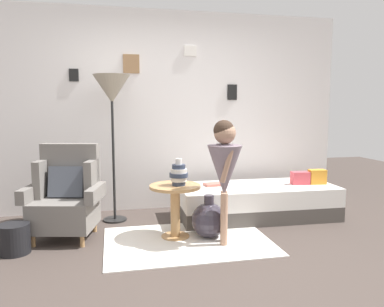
{
  "coord_description": "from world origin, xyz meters",
  "views": [
    {
      "loc": [
        -0.71,
        -3.0,
        1.35
      ],
      "look_at": [
        0.15,
        0.95,
        0.85
      ],
      "focal_mm": 34.85,
      "sensor_mm": 36.0,
      "label": 1
    }
  ],
  "objects_px": {
    "vase_striped": "(179,174)",
    "magazine_basket": "(14,239)",
    "armchair": "(67,196)",
    "demijohn_near": "(209,220)",
    "daybed": "(257,201)",
    "side_table": "(175,201)",
    "book_on_daybed": "(214,184)",
    "floor_lamp": "(112,94)",
    "person_child": "(224,165)"
  },
  "relations": [
    {
      "from": "vase_striped",
      "to": "magazine_basket",
      "type": "distance_m",
      "value": 1.66
    },
    {
      "from": "armchair",
      "to": "magazine_basket",
      "type": "height_order",
      "value": "armchair"
    },
    {
      "from": "vase_striped",
      "to": "demijohn_near",
      "type": "height_order",
      "value": "vase_striped"
    },
    {
      "from": "armchair",
      "to": "vase_striped",
      "type": "xyz_separation_m",
      "value": [
        1.14,
        -0.29,
        0.23
      ]
    },
    {
      "from": "daybed",
      "to": "vase_striped",
      "type": "relative_size",
      "value": 6.95
    },
    {
      "from": "vase_striped",
      "to": "demijohn_near",
      "type": "xyz_separation_m",
      "value": [
        0.31,
        -0.05,
        -0.49
      ]
    },
    {
      "from": "daybed",
      "to": "side_table",
      "type": "height_order",
      "value": "side_table"
    },
    {
      "from": "vase_striped",
      "to": "book_on_daybed",
      "type": "relative_size",
      "value": 1.26
    },
    {
      "from": "vase_striped",
      "to": "magazine_basket",
      "type": "height_order",
      "value": "vase_striped"
    },
    {
      "from": "armchair",
      "to": "book_on_daybed",
      "type": "height_order",
      "value": "armchair"
    },
    {
      "from": "magazine_basket",
      "to": "floor_lamp",
      "type": "bearing_deg",
      "value": 42.59
    },
    {
      "from": "demijohn_near",
      "to": "armchair",
      "type": "bearing_deg",
      "value": 166.78
    },
    {
      "from": "demijohn_near",
      "to": "daybed",
      "type": "bearing_deg",
      "value": 36.95
    },
    {
      "from": "side_table",
      "to": "vase_striped",
      "type": "distance_m",
      "value": 0.28
    },
    {
      "from": "book_on_daybed",
      "to": "floor_lamp",
      "type": "bearing_deg",
      "value": 173.51
    },
    {
      "from": "daybed",
      "to": "book_on_daybed",
      "type": "relative_size",
      "value": 8.73
    },
    {
      "from": "person_child",
      "to": "book_on_daybed",
      "type": "xyz_separation_m",
      "value": [
        0.14,
        0.89,
        -0.38
      ]
    },
    {
      "from": "person_child",
      "to": "floor_lamp",
      "type": "bearing_deg",
      "value": 135.62
    },
    {
      "from": "armchair",
      "to": "side_table",
      "type": "xyz_separation_m",
      "value": [
        1.1,
        -0.27,
        -0.05
      ]
    },
    {
      "from": "side_table",
      "to": "vase_striped",
      "type": "bearing_deg",
      "value": -29.32
    },
    {
      "from": "magazine_basket",
      "to": "side_table",
      "type": "bearing_deg",
      "value": 3.97
    },
    {
      "from": "vase_striped",
      "to": "book_on_daybed",
      "type": "height_order",
      "value": "vase_striped"
    },
    {
      "from": "book_on_daybed",
      "to": "magazine_basket",
      "type": "relative_size",
      "value": 0.79
    },
    {
      "from": "side_table",
      "to": "floor_lamp",
      "type": "xyz_separation_m",
      "value": [
        -0.61,
        0.74,
        1.11
      ]
    },
    {
      "from": "floor_lamp",
      "to": "daybed",
      "type": "bearing_deg",
      "value": -7.9
    },
    {
      "from": "vase_striped",
      "to": "person_child",
      "type": "height_order",
      "value": "person_child"
    },
    {
      "from": "side_table",
      "to": "demijohn_near",
      "type": "xyz_separation_m",
      "value": [
        0.34,
        -0.07,
        -0.21
      ]
    },
    {
      "from": "armchair",
      "to": "demijohn_near",
      "type": "distance_m",
      "value": 1.5
    },
    {
      "from": "armchair",
      "to": "vase_striped",
      "type": "distance_m",
      "value": 1.19
    },
    {
      "from": "side_table",
      "to": "magazine_basket",
      "type": "distance_m",
      "value": 1.56
    },
    {
      "from": "armchair",
      "to": "daybed",
      "type": "height_order",
      "value": "armchair"
    },
    {
      "from": "person_child",
      "to": "demijohn_near",
      "type": "bearing_deg",
      "value": 114.21
    },
    {
      "from": "armchair",
      "to": "person_child",
      "type": "relative_size",
      "value": 0.79
    },
    {
      "from": "book_on_daybed",
      "to": "magazine_basket",
      "type": "bearing_deg",
      "value": -161.37
    },
    {
      "from": "vase_striped",
      "to": "floor_lamp",
      "type": "distance_m",
      "value": 1.3
    },
    {
      "from": "side_table",
      "to": "book_on_daybed",
      "type": "distance_m",
      "value": 0.84
    },
    {
      "from": "floor_lamp",
      "to": "person_child",
      "type": "bearing_deg",
      "value": -44.38
    },
    {
      "from": "armchair",
      "to": "magazine_basket",
      "type": "bearing_deg",
      "value": -139.13
    },
    {
      "from": "daybed",
      "to": "floor_lamp",
      "type": "relative_size",
      "value": 1.11
    },
    {
      "from": "vase_striped",
      "to": "floor_lamp",
      "type": "bearing_deg",
      "value": 130.29
    },
    {
      "from": "daybed",
      "to": "vase_striped",
      "type": "height_order",
      "value": "vase_striped"
    },
    {
      "from": "demijohn_near",
      "to": "vase_striped",
      "type": "bearing_deg",
      "value": 170.54
    },
    {
      "from": "side_table",
      "to": "demijohn_near",
      "type": "distance_m",
      "value": 0.41
    },
    {
      "from": "daybed",
      "to": "floor_lamp",
      "type": "bearing_deg",
      "value": 172.1
    },
    {
      "from": "book_on_daybed",
      "to": "demijohn_near",
      "type": "distance_m",
      "value": 0.75
    },
    {
      "from": "side_table",
      "to": "book_on_daybed",
      "type": "bearing_deg",
      "value": 46.26
    },
    {
      "from": "side_table",
      "to": "person_child",
      "type": "bearing_deg",
      "value": -33.01
    },
    {
      "from": "armchair",
      "to": "book_on_daybed",
      "type": "relative_size",
      "value": 4.41
    },
    {
      "from": "floor_lamp",
      "to": "book_on_daybed",
      "type": "distance_m",
      "value": 1.62
    },
    {
      "from": "person_child",
      "to": "magazine_basket",
      "type": "relative_size",
      "value": 4.4
    }
  ]
}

